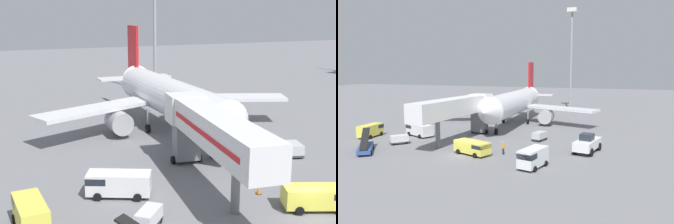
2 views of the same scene
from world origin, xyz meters
TOP-DOWN VIEW (x-y plane):
  - ground_plane at (0.00, 0.00)m, footprint 300.00×300.00m
  - airplane_at_gate at (-0.95, 26.37)m, footprint 34.14×35.00m
  - jet_bridge at (-4.43, 8.14)m, footprint 5.26×19.54m
  - service_van_mid_right at (-19.82, 5.78)m, footprint 2.48×4.86m
  - service_van_near_center at (1.41, 0.74)m, footprint 5.62×3.83m
  - service_van_far_left at (-12.54, 9.03)m, footprint 5.69×4.08m
  - baggage_cart_mid_left at (-11.95, 2.79)m, footprint 2.67×2.80m
  - baggage_cart_rear_left at (7.72, 12.37)m, footprint 2.12×2.86m
  - safety_cone_alpha at (-1.32, 4.99)m, footprint 0.42×0.42m

SIDE VIEW (x-z plane):
  - ground_plane at x=0.00m, z-range 0.00..0.00m
  - safety_cone_alpha at x=-1.32m, z-range 0.00..0.64m
  - baggage_cart_mid_left at x=-11.95m, z-range 0.08..1.46m
  - baggage_cart_rear_left at x=7.72m, z-range 0.08..1.48m
  - service_van_near_center at x=1.41m, z-range 0.15..1.99m
  - service_van_far_left at x=-12.54m, z-range 0.15..2.21m
  - service_van_mid_right at x=-19.82m, z-range 0.15..2.28m
  - airplane_at_gate at x=-0.95m, z-range -2.02..10.77m
  - jet_bridge at x=-4.43m, z-range 1.72..8.71m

